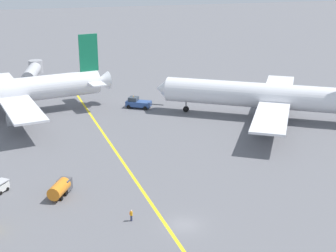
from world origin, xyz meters
name	(u,v)px	position (x,y,z in m)	size (l,w,h in m)	color
ground_plane	(184,225)	(0.00, 0.00, 0.00)	(600.00, 600.00, 0.00)	slate
taxiway_stripe	(145,194)	(-2.91, 10.00, 0.00)	(0.50, 120.00, 0.01)	yellow
airliner_at_gate_left	(3,93)	(-23.96, 54.97, 5.58)	(49.53, 44.07, 16.93)	silver
airliner_being_pushed	(268,96)	(31.09, 38.25, 4.99)	(44.61, 41.72, 16.31)	silver
pushback_tug	(138,103)	(5.79, 53.75, 1.20)	(8.29, 5.93, 2.84)	#2D4C8C
gse_baggage_cart_trailing	(0,187)	(-23.67, 16.73, 0.86)	(2.95, 3.11, 1.71)	silver
gse_fuel_bowser_stubby	(61,188)	(-14.97, 12.92, 1.33)	(4.01, 5.20, 2.40)	orange
ground_crew_ramp_agent_by_cones	(131,215)	(-6.44, 2.98, 0.84)	(0.46, 0.37, 1.62)	#2D3351
jet_bridge	(33,71)	(-17.06, 80.17, 4.56)	(5.88, 16.16, 6.35)	#B7B7BC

